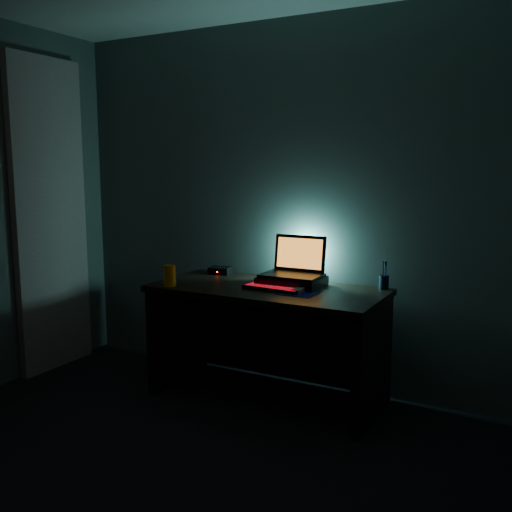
{
  "coord_description": "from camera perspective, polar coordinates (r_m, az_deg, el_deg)",
  "views": [
    {
      "loc": [
        1.63,
        -1.59,
        1.52
      ],
      "look_at": [
        -0.06,
        1.57,
        0.96
      ],
      "focal_mm": 40.0,
      "sensor_mm": 36.0,
      "label": 1
    }
  ],
  "objects": [
    {
      "name": "room",
      "position": [
        2.29,
        -17.55,
        1.8
      ],
      "size": [
        3.5,
        4.0,
        2.5
      ],
      "color": "black",
      "rests_on": "ground"
    },
    {
      "name": "desk",
      "position": [
        3.79,
        1.47,
        -6.8
      ],
      "size": [
        1.5,
        0.7,
        0.75
      ],
      "color": "black",
      "rests_on": "ground"
    },
    {
      "name": "pen_cup",
      "position": [
        3.7,
        12.67,
        -2.58
      ],
      "size": [
        0.08,
        0.08,
        0.09
      ],
      "primitive_type": "cylinder",
      "rotation": [
        0.0,
        0.0,
        0.32
      ],
      "color": "black",
      "rests_on": "desk"
    },
    {
      "name": "riser",
      "position": [
        3.72,
        3.6,
        -2.53
      ],
      "size": [
        0.4,
        0.3,
        0.06
      ],
      "primitive_type": "cube",
      "rotation": [
        0.0,
        0.0,
        0.01
      ],
      "color": "black",
      "rests_on": "desk"
    },
    {
      "name": "keyboard",
      "position": [
        3.59,
        1.71,
        -3.25
      ],
      "size": [
        0.4,
        0.16,
        0.02
      ],
      "rotation": [
        0.0,
        0.0,
        -0.09
      ],
      "color": "black",
      "rests_on": "desk"
    },
    {
      "name": "curtain",
      "position": [
        4.51,
        -19.88,
        3.7
      ],
      "size": [
        0.06,
        0.65,
        2.3
      ],
      "primitive_type": "cube",
      "color": "beige",
      "rests_on": "ground"
    },
    {
      "name": "juice_glass",
      "position": [
        3.75,
        -8.62,
        -1.95
      ],
      "size": [
        0.09,
        0.09,
        0.14
      ],
      "primitive_type": "cylinder",
      "rotation": [
        0.0,
        0.0,
        -0.1
      ],
      "color": "orange",
      "rests_on": "desk"
    },
    {
      "name": "mousepad",
      "position": [
        3.51,
        4.26,
        -3.7
      ],
      "size": [
        0.22,
        0.2,
        0.0
      ],
      "primitive_type": "cube",
      "rotation": [
        0.0,
        0.0,
        0.0
      ],
      "color": "navy",
      "rests_on": "desk"
    },
    {
      "name": "mouse",
      "position": [
        3.51,
        4.27,
        -3.46
      ],
      "size": [
        0.05,
        0.09,
        0.03
      ],
      "primitive_type": "cube",
      "rotation": [
        0.0,
        0.0,
        0.0
      ],
      "color": "gray",
      "rests_on": "mousepad"
    },
    {
      "name": "laptop",
      "position": [
        3.75,
        3.93,
        -1.05
      ],
      "size": [
        0.38,
        0.29,
        0.26
      ],
      "rotation": [
        0.0,
        0.0,
        0.01
      ],
      "color": "black",
      "rests_on": "riser"
    },
    {
      "name": "router",
      "position": [
        4.14,
        -3.63,
        -1.45
      ],
      "size": [
        0.17,
        0.15,
        0.05
      ],
      "rotation": [
        0.0,
        0.0,
        0.21
      ],
      "color": "black",
      "rests_on": "desk"
    }
  ]
}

